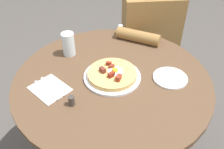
% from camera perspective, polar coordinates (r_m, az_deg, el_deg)
% --- Properties ---
extents(dining_table, '(0.97, 0.97, 0.75)m').
position_cam_1_polar(dining_table, '(1.34, 0.04, -6.51)').
color(dining_table, brown).
rests_on(dining_table, ground_plane).
extents(person_seated, '(0.46, 0.48, 1.14)m').
position_cam_1_polar(person_seated, '(1.86, 8.27, 5.42)').
color(person_seated, '#2D2D33').
rests_on(person_seated, ground_plane).
extents(pizza_plate, '(0.28, 0.28, 0.01)m').
position_cam_1_polar(pizza_plate, '(1.22, -0.05, -0.55)').
color(pizza_plate, white).
rests_on(pizza_plate, dining_table).
extents(breakfast_pizza, '(0.24, 0.24, 0.05)m').
position_cam_1_polar(breakfast_pizza, '(1.21, -0.03, 0.13)').
color(breakfast_pizza, tan).
rests_on(breakfast_pizza, pizza_plate).
extents(bread_plate, '(0.17, 0.17, 0.01)m').
position_cam_1_polar(bread_plate, '(1.25, 13.16, -0.77)').
color(bread_plate, white).
rests_on(bread_plate, dining_table).
extents(napkin, '(0.22, 0.22, 0.00)m').
position_cam_1_polar(napkin, '(1.19, -14.05, -3.19)').
color(napkin, white).
rests_on(napkin, dining_table).
extents(fork, '(0.13, 0.14, 0.00)m').
position_cam_1_polar(fork, '(1.18, -14.78, -3.45)').
color(fork, silver).
rests_on(fork, napkin).
extents(knife, '(0.13, 0.14, 0.00)m').
position_cam_1_polar(knife, '(1.20, -13.39, -2.62)').
color(knife, silver).
rests_on(knife, napkin).
extents(water_glass, '(0.07, 0.07, 0.13)m').
position_cam_1_polar(water_glass, '(1.37, -9.93, 6.88)').
color(water_glass, silver).
rests_on(water_glass, dining_table).
extents(salt_shaker, '(0.03, 0.03, 0.06)m').
position_cam_1_polar(salt_shaker, '(1.56, 1.93, 10.25)').
color(salt_shaker, white).
rests_on(salt_shaker, dining_table).
extents(pepper_shaker, '(0.03, 0.03, 0.05)m').
position_cam_1_polar(pepper_shaker, '(1.09, -9.25, -5.95)').
color(pepper_shaker, '#3F3833').
rests_on(pepper_shaker, dining_table).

